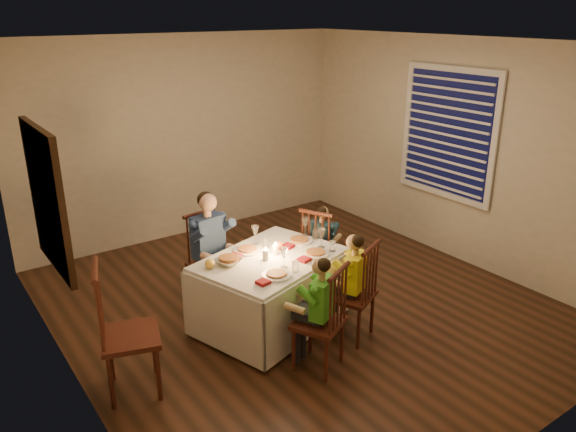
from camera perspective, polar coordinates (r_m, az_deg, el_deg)
ground at (r=5.89m, az=1.26°, el=-8.94°), size 5.00×5.00×0.00m
wall_left at (r=4.47m, az=-22.40°, el=-1.97°), size 0.02×5.00×2.60m
wall_right at (r=6.91m, az=16.58°, el=6.32°), size 0.02×5.00×2.60m
wall_back at (r=7.45m, az=-10.32°, el=7.83°), size 4.50×0.02×2.60m
ceiling at (r=5.14m, az=1.49°, el=17.23°), size 5.00×5.00×0.00m
dining_table at (r=5.33m, az=-1.80°, el=-6.21°), size 1.57×1.32×0.67m
chair_adult at (r=5.99m, az=-7.62°, el=-8.55°), size 0.44×0.42×0.95m
chair_near_left at (r=4.99m, az=3.02°, el=-14.93°), size 0.52×0.51×0.95m
chair_near_right at (r=5.41m, az=6.28°, el=-11.95°), size 0.51×0.50×0.95m
chair_end at (r=6.20m, az=3.38°, el=-7.36°), size 0.51×0.52×0.95m
chair_extra at (r=4.89m, az=-15.13°, el=-16.61°), size 0.56×0.57×1.12m
adult at (r=5.99m, az=-7.62°, el=-8.55°), size 0.47×0.44×1.19m
child_green at (r=4.99m, az=3.02°, el=-14.93°), size 0.42×0.41×1.02m
child_yellow at (r=5.41m, az=6.28°, el=-11.95°), size 0.42×0.41×1.02m
child_teal at (r=6.20m, az=3.38°, el=-7.36°), size 0.37×0.38×0.96m
setting_adult at (r=5.37m, az=-4.11°, el=-3.51°), size 0.32×0.32×0.02m
setting_green at (r=4.88m, az=-1.18°, el=-6.03°), size 0.32×0.32×0.02m
setting_yellow at (r=5.30m, az=2.80°, el=-3.84°), size 0.32×0.32×0.02m
setting_teal at (r=5.58m, az=1.14°, el=-2.54°), size 0.32×0.32×0.02m
candle_left at (r=5.17m, az=-2.30°, el=-3.98°), size 0.06×0.06×0.10m
candle_right at (r=5.28m, az=-1.27°, el=-3.45°), size 0.06×0.06×0.10m
squash at (r=5.06m, az=-7.96°, el=-4.82°), size 0.09×0.09×0.09m
orange_fruit at (r=5.39m, az=-0.88°, el=-3.03°), size 0.08×0.08×0.08m
serving_bowl at (r=5.13m, az=-6.01°, el=-4.57°), size 0.27×0.27×0.06m
wall_mirror at (r=4.69m, az=-23.25°, el=1.54°), size 0.06×0.95×1.15m
window_blinds at (r=6.89m, az=15.87°, el=8.06°), size 0.07×1.34×1.54m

